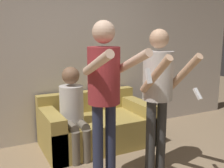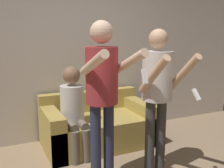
% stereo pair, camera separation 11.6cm
% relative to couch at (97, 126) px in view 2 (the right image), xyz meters
% --- Properties ---
extents(wall_back, '(6.40, 0.06, 2.70)m').
position_rel_couch_xyz_m(wall_back, '(-0.21, 0.48, 1.09)').
color(wall_back, beige).
rests_on(wall_back, ground_plane).
extents(couch, '(1.52, 0.88, 0.72)m').
position_rel_couch_xyz_m(couch, '(0.00, 0.00, 0.00)').
color(couch, '#AD9347').
rests_on(couch, ground_plane).
extents(person_standing_left, '(0.44, 0.70, 1.70)m').
position_rel_couch_xyz_m(person_standing_left, '(-0.33, -1.00, 0.81)').
color(person_standing_left, '#282D47').
rests_on(person_standing_left, ground_plane).
extents(person_standing_right, '(0.45, 0.64, 1.63)m').
position_rel_couch_xyz_m(person_standing_right, '(0.33, -0.99, 0.75)').
color(person_standing_right, '#383838').
rests_on(person_standing_right, ground_plane).
extents(person_seated, '(0.31, 0.53, 1.16)m').
position_rel_couch_xyz_m(person_seated, '(-0.40, -0.19, 0.38)').
color(person_seated, '#6B6051').
rests_on(person_seated, ground_plane).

